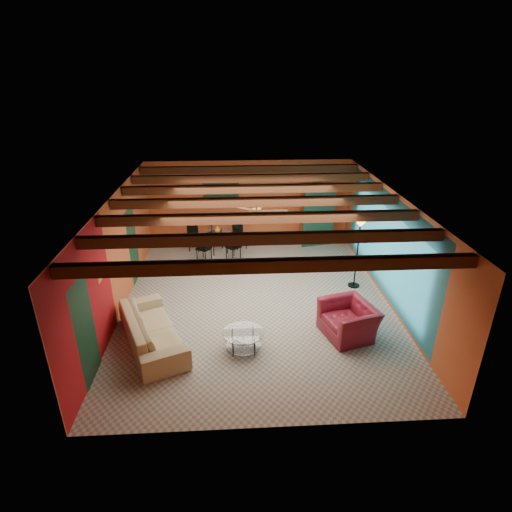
{
  "coord_description": "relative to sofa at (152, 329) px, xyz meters",
  "views": [
    {
      "loc": [
        -0.54,
        -8.93,
        5.31
      ],
      "look_at": [
        0.0,
        0.2,
        1.15
      ],
      "focal_mm": 29.0,
      "sensor_mm": 36.0,
      "label": 1
    }
  ],
  "objects": [
    {
      "name": "dining_table",
      "position": [
        1.26,
        4.73,
        0.11
      ],
      "size": [
        2.33,
        2.33,
        0.94
      ],
      "primitive_type": null,
      "rotation": [
        0.0,
        0.0,
        0.38
      ],
      "color": "silver",
      "rests_on": "ground"
    },
    {
      "name": "sofa",
      "position": [
        0.0,
        0.0,
        0.0
      ],
      "size": [
        1.82,
        2.61,
        0.71
      ],
      "primitive_type": "imported",
      "rotation": [
        0.0,
        0.0,
        1.97
      ],
      "color": "tan",
      "rests_on": "ground"
    },
    {
      "name": "armoire",
      "position": [
        4.49,
        5.31,
        0.53
      ],
      "size": [
        1.09,
        0.69,
        1.77
      ],
      "primitive_type": "cube",
      "rotation": [
        0.0,
        0.0,
        0.2
      ],
      "color": "brown",
      "rests_on": "ground"
    },
    {
      "name": "coffee_table",
      "position": [
        1.9,
        -0.32,
        -0.13
      ],
      "size": [
        0.88,
        0.88,
        0.44
      ],
      "primitive_type": null,
      "rotation": [
        0.0,
        0.0,
        0.03
      ],
      "color": "white",
      "rests_on": "ground"
    },
    {
      "name": "armchair",
      "position": [
        4.18,
        0.08,
        0.01
      ],
      "size": [
        1.27,
        1.36,
        0.73
      ],
      "primitive_type": "imported",
      "rotation": [
        0.0,
        0.0,
        -1.28
      ],
      "color": "maroon",
      "rests_on": "ground"
    },
    {
      "name": "vase",
      "position": [
        1.26,
        4.73,
        0.68
      ],
      "size": [
        0.23,
        0.23,
        0.2
      ],
      "primitive_type": "imported",
      "rotation": [
        0.0,
        0.0,
        -0.26
      ],
      "color": "orange",
      "rests_on": "dining_table"
    },
    {
      "name": "painting",
      "position": [
        1.39,
        5.57,
        1.3
      ],
      "size": [
        1.05,
        0.03,
        0.65
      ],
      "primitive_type": "cube",
      "color": "black",
      "rests_on": "wall_back"
    },
    {
      "name": "ceiling_fan",
      "position": [
        2.29,
        1.61,
        2.01
      ],
      "size": [
        1.5,
        1.5,
        0.44
      ],
      "primitive_type": null,
      "color": "#472614",
      "rests_on": "ceiling"
    },
    {
      "name": "room",
      "position": [
        2.29,
        1.72,
        2.01
      ],
      "size": [
        6.52,
        8.01,
        2.71
      ],
      "color": "gray",
      "rests_on": "ground"
    },
    {
      "name": "floor_lamp",
      "position": [
        4.94,
        2.26,
        0.6
      ],
      "size": [
        0.39,
        0.39,
        1.92
      ],
      "primitive_type": null,
      "rotation": [
        0.0,
        0.0,
        -0.01
      ],
      "color": "black",
      "rests_on": "ground"
    },
    {
      "name": "potted_plant",
      "position": [
        4.49,
        5.31,
        1.64
      ],
      "size": [
        0.4,
        0.35,
        0.44
      ],
      "primitive_type": "imported",
      "rotation": [
        0.0,
        0.0,
        0.02
      ],
      "color": "#26661E",
      "rests_on": "armoire"
    }
  ]
}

